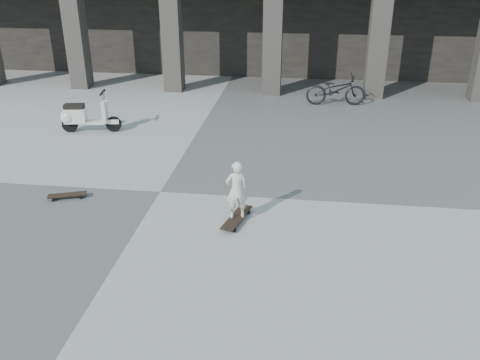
# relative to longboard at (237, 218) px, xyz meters

# --- Properties ---
(ground) EXTENTS (90.00, 90.00, 0.00)m
(ground) POSITION_rel_longboard_xyz_m (-1.81, 1.09, -0.08)
(ground) COLOR #52524F
(ground) RESTS_ON ground
(longboard) EXTENTS (0.50, 1.09, 0.11)m
(longboard) POSITION_rel_longboard_xyz_m (0.00, 0.00, 0.00)
(longboard) COLOR black
(longboard) RESTS_ON ground
(skateboard_spare) EXTENTS (0.80, 0.45, 0.09)m
(skateboard_spare) POSITION_rel_longboard_xyz_m (-3.64, 0.54, -0.01)
(skateboard_spare) COLOR black
(skateboard_spare) RESTS_ON ground
(child) EXTENTS (0.48, 0.39, 1.13)m
(child) POSITION_rel_longboard_xyz_m (-0.00, 0.00, 0.59)
(child) COLOR beige
(child) RESTS_ON longboard
(scooter) EXTENTS (1.67, 0.67, 1.17)m
(scooter) POSITION_rel_longboard_xyz_m (-5.08, 4.66, 0.38)
(scooter) COLOR black
(scooter) RESTS_ON ground
(bicycle) EXTENTS (2.00, 0.85, 1.02)m
(bicycle) POSITION_rel_longboard_xyz_m (2.19, 8.39, 0.43)
(bicycle) COLOR black
(bicycle) RESTS_ON ground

